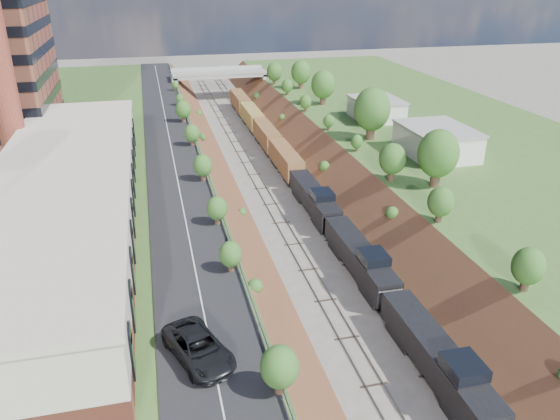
{
  "coord_description": "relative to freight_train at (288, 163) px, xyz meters",
  "views": [
    {
      "loc": [
        -18.22,
        -19.75,
        31.09
      ],
      "look_at": [
        -4.95,
        35.08,
        6.0
      ],
      "focal_mm": 35.0,
      "sensor_mm": 36.0,
      "label": 1
    }
  ],
  "objects": [
    {
      "name": "white_building_near",
      "position": [
        20.9,
        -8.99,
        4.63
      ],
      "size": [
        9.0,
        12.0,
        4.0
      ],
      "primitive_type": "cube",
      "color": "silver",
      "rests_on": "platform_right"
    },
    {
      "name": "tree_right_large",
      "position": [
        14.4,
        -20.99,
        7.02
      ],
      "size": [
        5.25,
        5.25,
        7.61
      ],
      "color": "#473323",
      "rests_on": "platform_right"
    },
    {
      "name": "road",
      "position": [
        -18.1,
        -0.99,
        2.68
      ],
      "size": [
        8.0,
        180.0,
        0.1
      ],
      "primitive_type": "cube",
      "color": "black",
      "rests_on": "platform_left"
    },
    {
      "name": "rail_right_track",
      "position": [
        0.0,
        -0.99,
        -2.28
      ],
      "size": [
        1.58,
        180.0,
        0.18
      ],
      "primitive_type": "cube",
      "color": "gray",
      "rests_on": "ground"
    },
    {
      "name": "rail_left_track",
      "position": [
        -5.2,
        -0.99,
        -2.28
      ],
      "size": [
        1.58,
        180.0,
        0.18
      ],
      "primitive_type": "cube",
      "color": "gray",
      "rests_on": "ground"
    },
    {
      "name": "embankment_right",
      "position": [
        8.4,
        -0.99,
        -2.37
      ],
      "size": [
        10.0,
        180.0,
        10.0
      ],
      "primitive_type": "cube",
      "rotation": [
        0.0,
        0.79,
        0.0
      ],
      "color": "brown",
      "rests_on": "ground"
    },
    {
      "name": "overpass",
      "position": [
        -2.6,
        61.01,
        2.55
      ],
      "size": [
        24.5,
        8.3,
        7.4
      ],
      "color": "gray",
      "rests_on": "ground"
    },
    {
      "name": "freight_train",
      "position": [
        0.0,
        0.0,
        0.0
      ],
      "size": [
        2.71,
        110.02,
        4.55
      ],
      "color": "black",
      "rests_on": "ground"
    },
    {
      "name": "embankment_left",
      "position": [
        -13.6,
        -0.99,
        -2.37
      ],
      "size": [
        10.0,
        180.0,
        10.0
      ],
      "primitive_type": "cube",
      "rotation": [
        0.0,
        0.79,
        0.0
      ],
      "color": "brown",
      "rests_on": "ground"
    },
    {
      "name": "suv",
      "position": [
        -19.05,
        -48.42,
        3.72
      ],
      "size": [
        5.51,
        7.75,
        1.96
      ],
      "primitive_type": "imported",
      "rotation": [
        0.0,
        0.0,
        0.35
      ],
      "color": "black",
      "rests_on": "road"
    },
    {
      "name": "platform_left",
      "position": [
        -35.6,
        -0.99,
        0.13
      ],
      "size": [
        44.0,
        180.0,
        5.0
      ],
      "primitive_type": "cube",
      "color": "#3F6027",
      "rests_on": "ground"
    },
    {
      "name": "guardrail",
      "position": [
        -14.0,
        -1.19,
        3.18
      ],
      "size": [
        0.1,
        171.0,
        0.7
      ],
      "color": "#99999E",
      "rests_on": "platform_left"
    },
    {
      "name": "tree_left_crest",
      "position": [
        -14.4,
        -40.99,
        4.67
      ],
      "size": [
        2.45,
        2.45,
        3.55
      ],
      "color": "#473323",
      "rests_on": "platform_left"
    },
    {
      "name": "white_building_far",
      "position": [
        20.4,
        13.01,
        4.43
      ],
      "size": [
        8.0,
        10.0,
        3.6
      ],
      "primitive_type": "cube",
      "color": "silver",
      "rests_on": "platform_right"
    },
    {
      "name": "platform_right",
      "position": [
        30.4,
        -0.99,
        0.13
      ],
      "size": [
        44.0,
        180.0,
        5.0
      ],
      "primitive_type": "cube",
      "color": "#3F6027",
      "rests_on": "ground"
    },
    {
      "name": "commercial_building",
      "position": [
        -30.6,
        -22.99,
        6.14
      ],
      "size": [
        14.3,
        62.3,
        7.0
      ],
      "color": "brown",
      "rests_on": "platform_left"
    }
  ]
}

